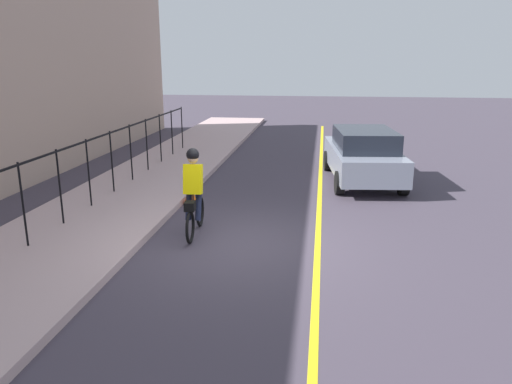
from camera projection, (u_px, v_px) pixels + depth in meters
ground_plane at (236, 244)px, 9.82m from camera, size 80.00×80.00×0.00m
lane_line_centre at (318, 248)px, 9.62m from camera, size 36.00×0.12×0.01m
sidewalk at (74, 233)px, 10.24m from camera, size 40.00×3.20×0.15m
iron_fence at (74, 165)px, 10.94m from camera, size 17.25×0.04×1.60m
cyclist_lead at (194, 193)px, 10.07m from camera, size 1.71×0.38×1.83m
patrol_sedan at (363, 155)px, 14.55m from camera, size 4.56×2.27×1.58m
traffic_cone_near at (191, 195)px, 12.45m from camera, size 0.36×0.36×0.49m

